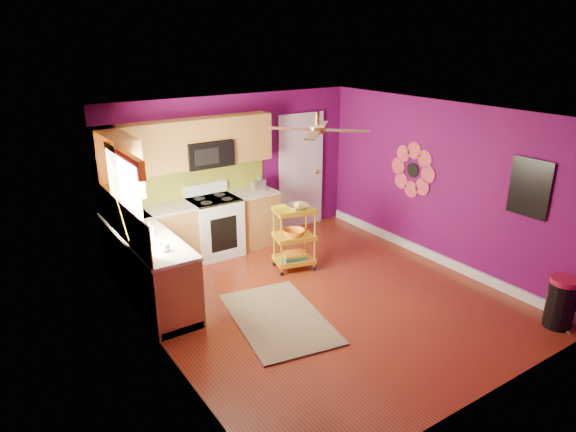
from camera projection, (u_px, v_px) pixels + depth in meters
ground at (323, 298)px, 7.03m from camera, size 5.00×5.00×0.00m
room_envelope at (327, 183)px, 6.49m from camera, size 4.54×5.04×2.52m
lower_cabinets at (177, 247)px, 7.60m from camera, size 2.81×2.31×0.94m
electric_range at (215, 226)px, 8.28m from camera, size 0.76×0.66×1.13m
upper_cabinetry at (167, 151)px, 7.47m from camera, size 2.80×2.30×1.26m
left_window at (124, 183)px, 6.11m from camera, size 0.08×1.35×1.08m
panel_door at (301, 173)px, 9.32m from camera, size 0.95×0.11×2.15m
right_wall_art at (461, 177)px, 7.44m from camera, size 0.04×2.74×1.04m
ceiling_fan at (317, 129)px, 6.41m from camera, size 1.01×1.01×0.26m
shag_rug at (279, 318)px, 6.50m from camera, size 1.35×1.89×0.02m
rolling_cart at (295, 235)px, 7.73m from camera, size 0.68×0.56×1.06m
trash_can at (561, 303)px, 6.25m from camera, size 0.37×0.39×0.65m
teal_kettle at (260, 184)px, 8.60m from camera, size 0.18×0.18×0.21m
toaster at (258, 185)px, 8.53m from camera, size 0.22×0.15×0.18m
soap_bottle_a at (150, 229)px, 6.63m from camera, size 0.08×0.09×0.19m
soap_bottle_b at (139, 220)px, 7.00m from camera, size 0.12×0.12×0.15m
counter_dish at (131, 217)px, 7.24m from camera, size 0.25×0.25×0.06m
counter_cup at (164, 248)px, 6.15m from camera, size 0.13×0.13×0.11m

